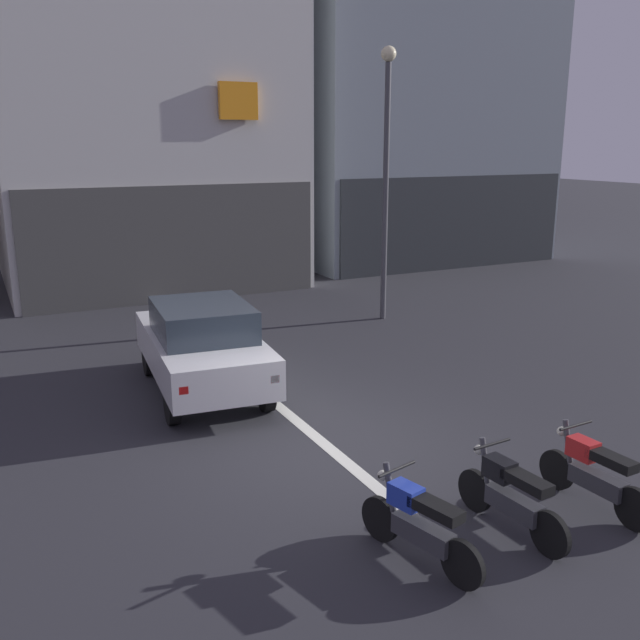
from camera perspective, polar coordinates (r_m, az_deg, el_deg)
ground_plane at (r=10.37m, az=0.91°, el=-10.50°), size 120.00×120.00×0.00m
lane_centre_line at (r=15.61m, az=-9.28°, el=-2.04°), size 0.20×18.00×0.01m
building_mid_block at (r=24.05m, az=-15.35°, el=22.28°), size 8.49×8.79×15.78m
building_far_right at (r=27.95m, az=6.93°, el=21.46°), size 9.47×7.11×15.78m
car_white_crossing_near at (r=12.51m, az=-9.56°, el=-1.97°), size 2.13×4.24×1.64m
street_lamp at (r=17.29m, az=5.41°, el=13.01°), size 0.36×0.36×6.50m
motorcycle_blue_row_leftmost at (r=7.75m, az=8.02°, el=-16.03°), size 0.60×1.64×0.98m
motorcycle_black_row_left_mid at (r=8.48m, az=15.22°, el=-13.55°), size 0.55×1.67×0.98m
motorcycle_red_row_centre at (r=9.30m, az=21.38°, el=-11.50°), size 0.55×1.67×0.98m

